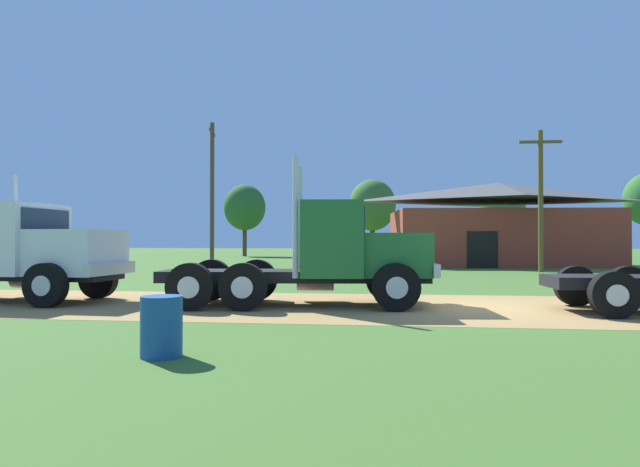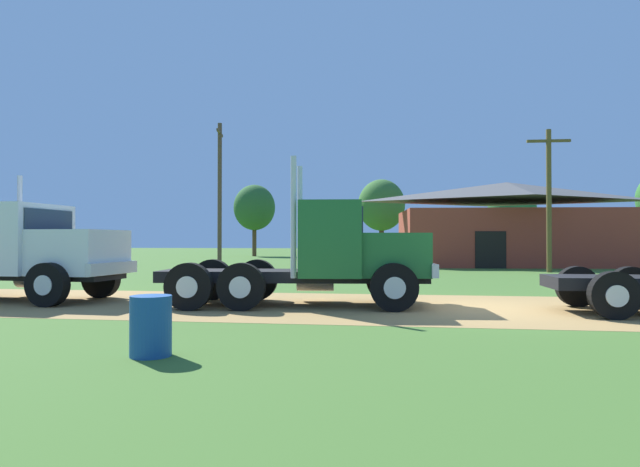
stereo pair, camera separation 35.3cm
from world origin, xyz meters
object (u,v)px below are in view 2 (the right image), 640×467
at_px(truck_foreground_white, 331,257).
at_px(utility_pole_near, 220,191).
at_px(shed_building, 507,225).
at_px(steel_barrel, 151,326).
at_px(utility_pole_far, 549,196).

distance_m(truck_foreground_white, utility_pole_near, 21.03).
height_order(shed_building, utility_pole_near, utility_pole_near).
relative_size(steel_barrel, utility_pole_far, 0.12).
distance_m(steel_barrel, shed_building, 31.63).
xyz_separation_m(steel_barrel, utility_pole_near, (-7.42, 24.99, 4.28)).
distance_m(truck_foreground_white, steel_barrel, 6.71).
xyz_separation_m(truck_foreground_white, shed_building, (8.75, 23.33, 1.40)).
distance_m(steel_barrel, utility_pole_near, 26.42).
height_order(truck_foreground_white, steel_barrel, truck_foreground_white).
bearing_deg(shed_building, utility_pole_near, -165.21).
relative_size(shed_building, utility_pole_near, 1.66).
xyz_separation_m(truck_foreground_white, utility_pole_near, (-9.22, 18.58, 3.47)).
bearing_deg(truck_foreground_white, utility_pole_near, 116.40).
relative_size(truck_foreground_white, utility_pole_far, 0.95).
bearing_deg(utility_pole_far, steel_barrel, -116.75).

